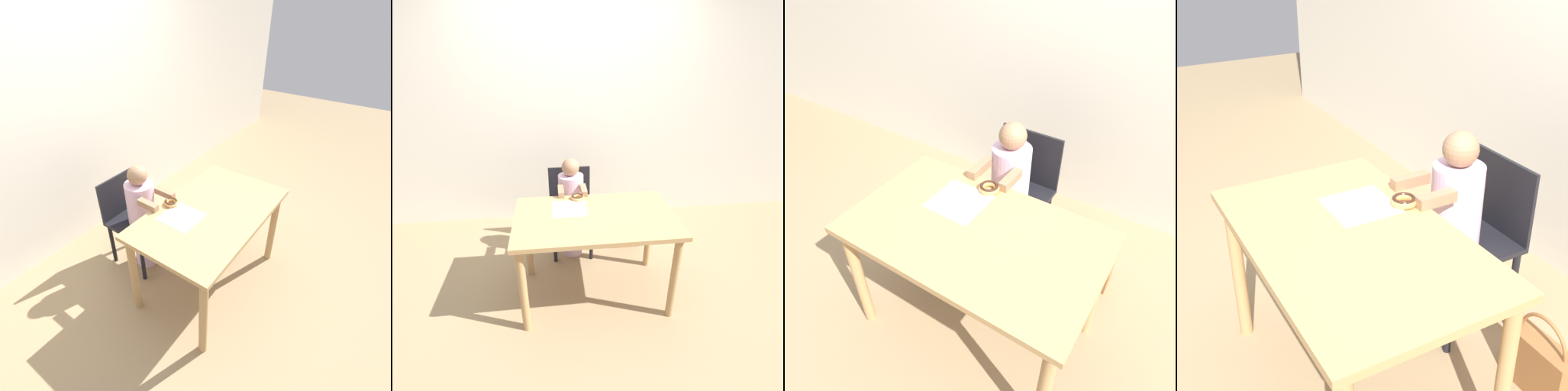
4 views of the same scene
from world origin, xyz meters
TOP-DOWN VIEW (x-y plane):
  - ground_plane at (0.00, 0.00)m, footprint 12.00×12.00m
  - wall_back at (0.00, 1.44)m, footprint 8.00×0.05m
  - dining_table at (0.00, 0.00)m, footprint 1.23×0.75m
  - chair at (-0.14, 0.72)m, footprint 0.42×0.44m
  - child_figure at (-0.14, 0.60)m, footprint 0.25×0.40m
  - donut at (-0.11, 0.30)m, footprint 0.11×0.11m
  - napkin at (-0.19, 0.14)m, footprint 0.27×0.27m
  - handbag at (0.41, 0.67)m, footprint 0.32×0.11m

SIDE VIEW (x-z plane):
  - ground_plane at x=0.00m, z-range 0.00..0.00m
  - handbag at x=0.41m, z-range -0.05..0.34m
  - chair at x=-0.14m, z-range 0.04..0.88m
  - child_figure at x=-0.14m, z-range 0.00..1.03m
  - dining_table at x=0.00m, z-range 0.27..1.04m
  - napkin at x=-0.19m, z-range 0.77..0.77m
  - donut at x=-0.11m, z-range 0.77..0.81m
  - wall_back at x=0.00m, z-range 0.00..2.50m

